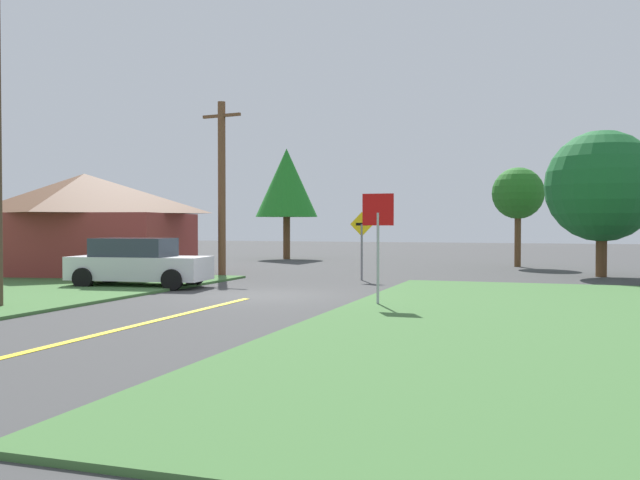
{
  "coord_description": "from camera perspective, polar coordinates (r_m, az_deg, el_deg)",
  "views": [
    {
      "loc": [
        8.15,
        -18.98,
        2.09
      ],
      "look_at": [
        0.54,
        3.86,
        1.54
      ],
      "focal_mm": 39.77,
      "sensor_mm": 36.0,
      "label": 1
    }
  ],
  "objects": [
    {
      "name": "ground_plane",
      "position": [
        20.76,
        -4.79,
        -4.47
      ],
      "size": [
        120.0,
        120.0,
        0.0
      ],
      "primitive_type": "plane",
      "color": "#3D3D3D"
    },
    {
      "name": "grass_verge_right",
      "position": [
        15.16,
        22.41,
        -6.56
      ],
      "size": [
        12.0,
        20.0,
        0.08
      ],
      "primitive_type": "cube",
      "color": "#416E37",
      "rests_on": "ground"
    },
    {
      "name": "lane_stripe_center",
      "position": [
        13.83,
        -18.08,
        -7.42
      ],
      "size": [
        0.2,
        14.0,
        0.01
      ],
      "primitive_type": "cube",
      "color": "yellow",
      "rests_on": "ground"
    },
    {
      "name": "stop_sign",
      "position": [
        17.8,
        4.69,
        1.1
      ],
      "size": [
        0.8,
        0.07,
        2.85
      ],
      "rotation": [
        0.0,
        0.0,
        3.14
      ],
      "color": "#9EA0A8",
      "rests_on": "ground"
    },
    {
      "name": "parked_car_near_building",
      "position": [
        23.99,
        -14.43,
        -1.8
      ],
      "size": [
        4.68,
        2.32,
        1.62
      ],
      "rotation": [
        0.0,
        0.0,
        0.1
      ],
      "color": "silver",
      "rests_on": "ground"
    },
    {
      "name": "utility_pole_mid",
      "position": [
        29.19,
        -7.91,
        4.34
      ],
      "size": [
        1.8,
        0.39,
        7.05
      ],
      "color": "brown",
      "rests_on": "ground"
    },
    {
      "name": "direction_sign",
      "position": [
        26.22,
        3.38,
        0.18
      ],
      "size": [
        0.9,
        0.1,
        2.53
      ],
      "color": "slate",
      "rests_on": "ground"
    },
    {
      "name": "oak_tree_left",
      "position": [
        42.09,
        -2.71,
        4.59
      ],
      "size": [
        3.68,
        3.68,
        6.55
      ],
      "color": "brown",
      "rests_on": "ground"
    },
    {
      "name": "pine_tree_center",
      "position": [
        35.69,
        15.64,
        3.6
      ],
      "size": [
        2.5,
        2.5,
        4.83
      ],
      "color": "brown",
      "rests_on": "ground"
    },
    {
      "name": "oak_tree_right",
      "position": [
        29.99,
        21.74,
        4.04
      ],
      "size": [
        4.38,
        4.38,
        5.76
      ],
      "color": "brown",
      "rests_on": "ground"
    },
    {
      "name": "barn",
      "position": [
        30.8,
        -18.41,
        1.23
      ],
      "size": [
        8.72,
        7.39,
        4.16
      ],
      "color": "maroon",
      "rests_on": "ground"
    }
  ]
}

